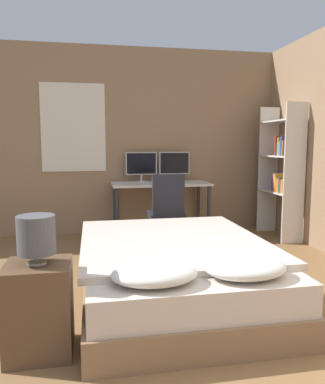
{
  "coord_description": "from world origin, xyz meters",
  "views": [
    {
      "loc": [
        -1.05,
        -1.55,
        1.31
      ],
      "look_at": [
        -0.23,
        2.74,
        0.75
      ],
      "focal_mm": 35.0,
      "sensor_mm": 36.0,
      "label": 1
    }
  ],
  "objects_px": {
    "monitor_left": "(141,165)",
    "bedside_lamp": "(36,235)",
    "nightstand": "(39,309)",
    "keyboard": "(163,184)",
    "monitor_right": "(174,165)",
    "desk": "(161,190)",
    "office_chair": "(166,221)",
    "bed": "(175,270)",
    "computer_mouse": "(182,183)",
    "bookshelf": "(283,167)"
  },
  "relations": [
    {
      "from": "bed",
      "to": "monitor_right",
      "type": "distance_m",
      "value": 2.57
    },
    {
      "from": "desk",
      "to": "keyboard",
      "type": "bearing_deg",
      "value": -90.0
    },
    {
      "from": "office_chair",
      "to": "bed",
      "type": "bearing_deg",
      "value": -98.36
    },
    {
      "from": "nightstand",
      "to": "office_chair",
      "type": "height_order",
      "value": "office_chair"
    },
    {
      "from": "bed",
      "to": "desk",
      "type": "distance_m",
      "value": 2.24
    },
    {
      "from": "desk",
      "to": "office_chair",
      "type": "xyz_separation_m",
      "value": [
        -0.07,
        -0.77,
        -0.29
      ]
    },
    {
      "from": "nightstand",
      "to": "keyboard",
      "type": "relative_size",
      "value": 1.67
    },
    {
      "from": "desk",
      "to": "computer_mouse",
      "type": "distance_m",
      "value": 0.35
    },
    {
      "from": "monitor_right",
      "to": "keyboard",
      "type": "distance_m",
      "value": 0.53
    },
    {
      "from": "office_chair",
      "to": "bedside_lamp",
      "type": "bearing_deg",
      "value": -120.52
    },
    {
      "from": "office_chair",
      "to": "computer_mouse",
      "type": "bearing_deg",
      "value": 59.5
    },
    {
      "from": "desk",
      "to": "bookshelf",
      "type": "relative_size",
      "value": 0.74
    },
    {
      "from": "nightstand",
      "to": "computer_mouse",
      "type": "xyz_separation_m",
      "value": [
        1.56,
        2.64,
        0.5
      ]
    },
    {
      "from": "bedside_lamp",
      "to": "monitor_right",
      "type": "distance_m",
      "value": 3.43
    },
    {
      "from": "computer_mouse",
      "to": "bedside_lamp",
      "type": "bearing_deg",
      "value": -120.52
    },
    {
      "from": "bed",
      "to": "bookshelf",
      "type": "distance_m",
      "value": 2.7
    },
    {
      "from": "computer_mouse",
      "to": "bookshelf",
      "type": "distance_m",
      "value": 1.41
    },
    {
      "from": "monitor_right",
      "to": "computer_mouse",
      "type": "distance_m",
      "value": 0.47
    },
    {
      "from": "bed",
      "to": "bookshelf",
      "type": "height_order",
      "value": "bookshelf"
    },
    {
      "from": "monitor_left",
      "to": "keyboard",
      "type": "bearing_deg",
      "value": -59.19
    },
    {
      "from": "bed",
      "to": "monitor_left",
      "type": "distance_m",
      "value": 2.51
    },
    {
      "from": "monitor_right",
      "to": "computer_mouse",
      "type": "height_order",
      "value": "monitor_right"
    },
    {
      "from": "nightstand",
      "to": "bookshelf",
      "type": "xyz_separation_m",
      "value": [
        2.93,
        2.41,
        0.71
      ]
    },
    {
      "from": "desk",
      "to": "bed",
      "type": "bearing_deg",
      "value": -97.29
    },
    {
      "from": "bedside_lamp",
      "to": "desk",
      "type": "relative_size",
      "value": 0.22
    },
    {
      "from": "monitor_left",
      "to": "monitor_right",
      "type": "bearing_deg",
      "value": 0.0
    },
    {
      "from": "nightstand",
      "to": "bedside_lamp",
      "type": "distance_m",
      "value": 0.47
    },
    {
      "from": "monitor_right",
      "to": "bookshelf",
      "type": "distance_m",
      "value": 1.53
    },
    {
      "from": "desk",
      "to": "keyboard",
      "type": "xyz_separation_m",
      "value": [
        -0.0,
        -0.2,
        0.11
      ]
    },
    {
      "from": "nightstand",
      "to": "bed",
      "type": "bearing_deg",
      "value": 33.2
    },
    {
      "from": "nightstand",
      "to": "keyboard",
      "type": "xyz_separation_m",
      "value": [
        1.29,
        2.64,
        0.49
      ]
    },
    {
      "from": "bed",
      "to": "bookshelf",
      "type": "bearing_deg",
      "value": 42.39
    },
    {
      "from": "monitor_right",
      "to": "nightstand",
      "type": "bearing_deg",
      "value": -116.75
    },
    {
      "from": "office_chair",
      "to": "desk",
      "type": "bearing_deg",
      "value": 84.67
    },
    {
      "from": "monitor_right",
      "to": "bookshelf",
      "type": "height_order",
      "value": "bookshelf"
    },
    {
      "from": "nightstand",
      "to": "monitor_left",
      "type": "height_order",
      "value": "monitor_left"
    },
    {
      "from": "keyboard",
      "to": "bedside_lamp",
      "type": "bearing_deg",
      "value": -116.09
    },
    {
      "from": "computer_mouse",
      "to": "bookshelf",
      "type": "height_order",
      "value": "bookshelf"
    },
    {
      "from": "bed",
      "to": "bedside_lamp",
      "type": "distance_m",
      "value": 1.32
    },
    {
      "from": "monitor_left",
      "to": "office_chair",
      "type": "distance_m",
      "value": 1.18
    },
    {
      "from": "nightstand",
      "to": "office_chair",
      "type": "xyz_separation_m",
      "value": [
        1.22,
        2.07,
        0.09
      ]
    },
    {
      "from": "monitor_left",
      "to": "bedside_lamp",
      "type": "bearing_deg",
      "value": -108.95
    },
    {
      "from": "desk",
      "to": "computer_mouse",
      "type": "relative_size",
      "value": 19.55
    },
    {
      "from": "monitor_right",
      "to": "bookshelf",
      "type": "bearing_deg",
      "value": -24.98
    },
    {
      "from": "nightstand",
      "to": "keyboard",
      "type": "distance_m",
      "value": 2.98
    },
    {
      "from": "bookshelf",
      "to": "desk",
      "type": "bearing_deg",
      "value": 164.98
    },
    {
      "from": "bed",
      "to": "nightstand",
      "type": "relative_size",
      "value": 3.58
    },
    {
      "from": "computer_mouse",
      "to": "bed",
      "type": "bearing_deg",
      "value": -105.34
    },
    {
      "from": "nightstand",
      "to": "bedside_lamp",
      "type": "xyz_separation_m",
      "value": [
        -0.0,
        -0.0,
        0.47
      ]
    },
    {
      "from": "monitor_left",
      "to": "bookshelf",
      "type": "height_order",
      "value": "bookshelf"
    }
  ]
}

